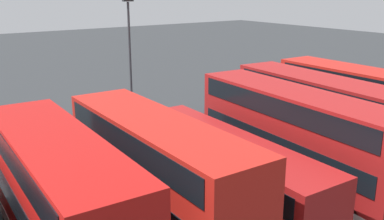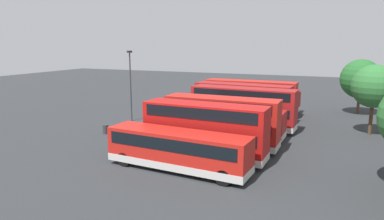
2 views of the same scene
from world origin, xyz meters
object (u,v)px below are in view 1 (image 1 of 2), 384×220
at_px(bus_double_decker_second, 367,107).
at_px(lamp_post_tall, 130,52).
at_px(bus_double_decker_sixth, 157,174).
at_px(bus_single_deck_fifth, 226,167).
at_px(bus_double_decker_third, 325,118).
at_px(car_hatchback_silver, 233,106).
at_px(bus_double_decker_seventh, 60,198).
at_px(waste_bin_yellow, 48,134).
at_px(bus_double_decker_fourth, 294,135).

height_order(bus_double_decker_second, lamp_post_tall, lamp_post_tall).
bearing_deg(bus_double_decker_sixth, bus_single_deck_fifth, -172.74).
bearing_deg(bus_double_decker_third, car_hatchback_silver, -100.47).
relative_size(bus_double_decker_second, lamp_post_tall, 1.40).
relative_size(bus_double_decker_sixth, car_hatchback_silver, 2.24).
xyz_separation_m(bus_double_decker_second, bus_double_decker_seventh, (18.35, 0.75, -0.00)).
bearing_deg(bus_double_decker_sixth, waste_bin_yellow, -88.87).
relative_size(bus_double_decker_seventh, car_hatchback_silver, 2.21).
bearing_deg(waste_bin_yellow, car_hatchback_silver, 170.16).
relative_size(bus_double_decker_fourth, lamp_post_tall, 1.38).
bearing_deg(lamp_post_tall, bus_double_decker_sixth, 66.04).
distance_m(bus_double_decker_second, lamp_post_tall, 15.41).
relative_size(bus_double_decker_seventh, waste_bin_yellow, 10.79).
xyz_separation_m(bus_double_decker_third, bus_double_decker_sixth, (10.90, 0.96, -0.00)).
xyz_separation_m(bus_double_decker_third, waste_bin_yellow, (11.15, -11.61, -1.97)).
height_order(bus_double_decker_fourth, waste_bin_yellow, bus_double_decker_fourth).
bearing_deg(lamp_post_tall, waste_bin_yellow, 7.29).
relative_size(bus_double_decker_seventh, lamp_post_tall, 1.21).
height_order(bus_double_decker_third, bus_double_decker_sixth, same).
xyz_separation_m(car_hatchback_silver, waste_bin_yellow, (12.88, -2.23, -0.23)).
bearing_deg(car_hatchback_silver, lamp_post_tall, -24.31).
relative_size(bus_double_decker_third, lamp_post_tall, 1.39).
xyz_separation_m(bus_double_decker_third, bus_double_decker_seventh, (14.48, 0.73, -0.00)).
distance_m(bus_double_decker_second, car_hatchback_silver, 9.76).
distance_m(bus_double_decker_second, bus_double_decker_fourth, 7.32).
distance_m(bus_double_decker_third, bus_single_deck_fifth, 7.21).
height_order(bus_double_decker_sixth, bus_double_decker_seventh, same).
bearing_deg(bus_double_decker_seventh, bus_single_deck_fifth, -178.02).
distance_m(bus_double_decker_sixth, bus_double_decker_seventh, 3.59).
xyz_separation_m(bus_double_decker_third, bus_single_deck_fifth, (7.14, 0.48, -0.83)).
bearing_deg(bus_double_decker_fourth, lamp_post_tall, -83.26).
distance_m(bus_double_decker_sixth, waste_bin_yellow, 12.73).
relative_size(bus_double_decker_third, bus_single_deck_fifth, 1.04).
bearing_deg(bus_double_decker_seventh, bus_double_decker_sixth, 176.40).
bearing_deg(bus_double_decker_third, lamp_post_tall, -68.20).
bearing_deg(waste_bin_yellow, bus_double_decker_third, 133.82).
xyz_separation_m(bus_single_deck_fifth, bus_double_decker_sixth, (3.75, 0.48, 0.82)).
xyz_separation_m(bus_double_decker_seventh, car_hatchback_silver, (-16.21, -10.11, -1.75)).
distance_m(bus_double_decker_fourth, bus_double_decker_sixth, 7.51).
relative_size(bus_double_decker_second, car_hatchback_silver, 2.55).
height_order(bus_double_decker_second, bus_double_decker_sixth, same).
relative_size(bus_double_decker_fourth, waste_bin_yellow, 12.28).
relative_size(bus_double_decker_third, bus_double_decker_sixth, 1.13).
bearing_deg(bus_double_decker_third, waste_bin_yellow, -46.18).
bearing_deg(bus_double_decker_sixth, bus_double_decker_third, -174.99).
xyz_separation_m(lamp_post_tall, waste_bin_yellow, (6.18, 0.79, -4.44)).
xyz_separation_m(bus_single_deck_fifth, lamp_post_tall, (-2.18, -12.88, 3.29)).
bearing_deg(bus_single_deck_fifth, bus_double_decker_seventh, 1.98).
height_order(bus_double_decker_third, waste_bin_yellow, bus_double_decker_third).
distance_m(bus_double_decker_third, waste_bin_yellow, 16.22).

